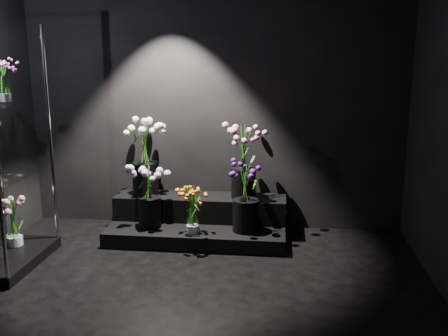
# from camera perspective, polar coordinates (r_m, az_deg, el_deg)

# --- Properties ---
(floor) EXTENTS (4.00, 4.00, 0.00)m
(floor) POSITION_cam_1_polar(r_m,az_deg,el_deg) (3.77, -5.47, -16.44)
(floor) COLOR black
(floor) RESTS_ON ground
(wall_back) EXTENTS (4.00, 0.00, 4.00)m
(wall_back) POSITION_cam_1_polar(r_m,az_deg,el_deg) (5.27, -1.24, 8.08)
(wall_back) COLOR black
(wall_back) RESTS_ON floor
(wall_front) EXTENTS (4.00, 0.00, 4.00)m
(wall_front) POSITION_cam_1_polar(r_m,az_deg,el_deg) (1.47, -23.14, -5.56)
(wall_front) COLOR black
(wall_front) RESTS_ON floor
(display_riser) EXTENTS (1.78, 0.79, 0.40)m
(display_riser) POSITION_cam_1_polar(r_m,az_deg,el_deg) (5.20, -2.88, -5.96)
(display_riser) COLOR black
(display_riser) RESTS_ON floor
(bouquet_orange_bells) EXTENTS (0.31, 0.31, 0.49)m
(bouquet_orange_bells) POSITION_cam_1_polar(r_m,az_deg,el_deg) (4.81, -3.62, -4.59)
(bouquet_orange_bells) COLOR white
(bouquet_orange_bells) RESTS_ON display_riser
(bouquet_lilac) EXTENTS (0.43, 0.43, 0.63)m
(bouquet_lilac) POSITION_cam_1_polar(r_m,az_deg,el_deg) (4.98, -8.58, -2.65)
(bouquet_lilac) COLOR black
(bouquet_lilac) RESTS_ON display_riser
(bouquet_purple) EXTENTS (0.43, 0.43, 0.68)m
(bouquet_purple) POSITION_cam_1_polar(r_m,az_deg,el_deg) (4.82, 2.52, -2.98)
(bouquet_purple) COLOR black
(bouquet_purple) RESTS_ON display_riser
(bouquet_cream_roses) EXTENTS (0.44, 0.44, 0.78)m
(bouquet_cream_roses) POSITION_cam_1_polar(r_m,az_deg,el_deg) (5.25, -9.07, 1.73)
(bouquet_cream_roses) COLOR black
(bouquet_cream_roses) RESTS_ON display_riser
(bouquet_pink_roses) EXTENTS (0.47, 0.47, 0.75)m
(bouquet_pink_roses) POSITION_cam_1_polar(r_m,az_deg,el_deg) (5.05, 2.27, 1.27)
(bouquet_pink_roses) COLOR black
(bouquet_pink_roses) RESTS_ON display_riser
(bouquet_case_magenta) EXTENTS (0.26, 0.26, 0.36)m
(bouquet_case_magenta) POSITION_cam_1_polar(r_m,az_deg,el_deg) (4.76, -23.90, 9.23)
(bouquet_case_magenta) COLOR white
(bouquet_case_magenta) RESTS_ON display_case
(bouquet_case_base_pink) EXTENTS (0.36, 0.36, 0.47)m
(bouquet_case_base_pink) POSITION_cam_1_polar(r_m,az_deg,el_deg) (5.02, -22.96, -5.52)
(bouquet_case_base_pink) COLOR white
(bouquet_case_base_pink) RESTS_ON display_case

